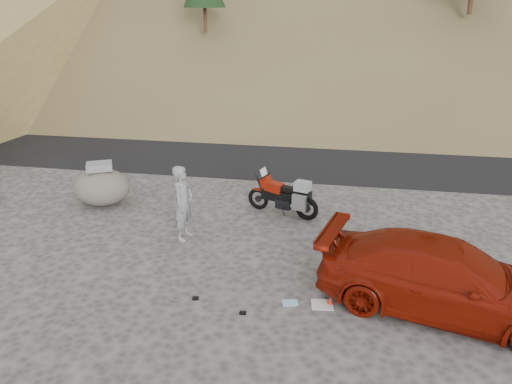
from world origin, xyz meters
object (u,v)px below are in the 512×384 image
man (185,238)px  red_car (440,309)px  motorcycle (286,197)px  boulder (102,186)px

man → red_car: man is taller
man → motorcycle: bearing=-42.6°
boulder → motorcycle: bearing=1.3°
man → boulder: (-3.10, 1.77, 0.56)m
red_car → boulder: size_ratio=2.51×
red_car → boulder: (-9.05, 3.93, 0.56)m
red_car → motorcycle: bearing=55.7°
red_car → boulder: boulder is taller
boulder → red_car: bearing=-23.5°
motorcycle → red_car: motorcycle is taller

